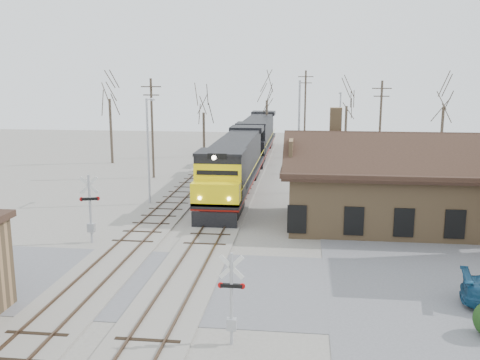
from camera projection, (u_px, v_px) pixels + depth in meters
The scene contains 20 objects.
ground at pixel (182, 284), 26.45m from camera, with size 140.00×140.00×0.00m, color gray.
road at pixel (182, 283), 26.45m from camera, with size 60.00×9.00×0.03m, color #5B5B60.
track_main at pixel (226, 208), 41.05m from camera, with size 3.40×90.00×0.24m.
track_siding at pixel (169, 206), 41.57m from camera, with size 3.40×90.00×0.24m.
depot at pixel (394, 191), 36.28m from camera, with size 15.20×9.31×7.90m.
locomotive_lead at pixel (234, 165), 45.38m from camera, with size 3.31×22.15×4.92m.
locomotive_trailing at pixel (257, 135), 67.22m from camera, with size 3.31×22.15×4.66m.
crossbuck_near at pixel (232, 302), 20.18m from camera, with size 1.05×0.28×3.68m.
crossbuck_far at pixel (90, 211), 32.49m from camera, with size 1.19×0.43×4.26m.
streetlight_a at pixel (149, 145), 41.85m from camera, with size 0.25×2.04×8.36m.
streetlight_b at pixel (299, 131), 45.65m from camera, with size 0.25×2.04×9.68m.
streetlight_c at pixel (340, 124), 60.86m from camera, with size 0.25×2.04×8.19m.
utility_pole_a at pixel (152, 127), 52.51m from camera, with size 2.00×0.24×9.79m.
utility_pole_b at pixel (305, 110), 70.21m from camera, with size 2.00×0.24×10.65m.
utility_pole_c at pixel (380, 125), 55.88m from camera, with size 2.00×0.24×9.53m.
tree_a at pixel (109, 88), 60.65m from camera, with size 4.94×4.94×12.10m.
tree_b at pixel (203, 105), 65.82m from camera, with size 3.68×3.68×9.01m.
tree_c at pixel (267, 92), 72.74m from camera, with size 4.44×4.44×10.89m.
tree_d at pixel (347, 98), 66.36m from camera, with size 4.19×4.19×10.25m.
tree_e at pixel (444, 97), 58.10m from camera, with size 4.43×4.43×10.86m.
Camera 1 is at (5.81, -24.43, 10.20)m, focal length 40.00 mm.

